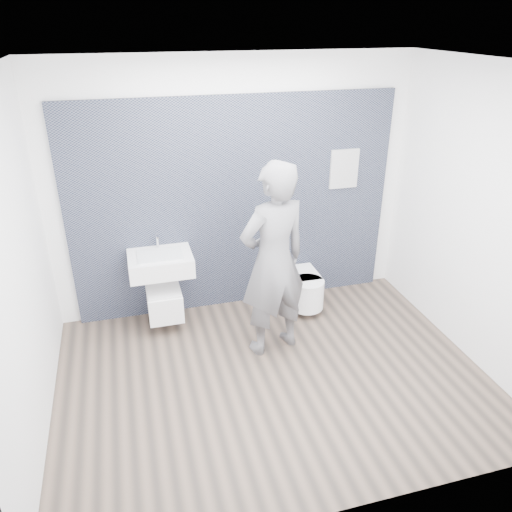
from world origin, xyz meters
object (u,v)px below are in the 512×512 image
object	(u,v)px
washbasin	(161,263)
visitor	(273,261)
toilet_square	(164,299)
toilet_rounded	(303,289)

from	to	relation	value
washbasin	visitor	world-z (taller)	visitor
washbasin	toilet_square	world-z (taller)	washbasin
washbasin	toilet_square	size ratio (longest dim) A/B	0.97
toilet_square	toilet_rounded	size ratio (longest dim) A/B	1.05
toilet_rounded	washbasin	bearing A→B (deg)	177.19
visitor	toilet_rounded	bearing A→B (deg)	-146.99
toilet_square	visitor	size ratio (longest dim) A/B	0.34
toilet_rounded	visitor	size ratio (longest dim) A/B	0.33
toilet_square	visitor	bearing A→B (deg)	-35.13
washbasin	toilet_rounded	xyz separation A→B (m)	(1.60, -0.08, -0.51)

